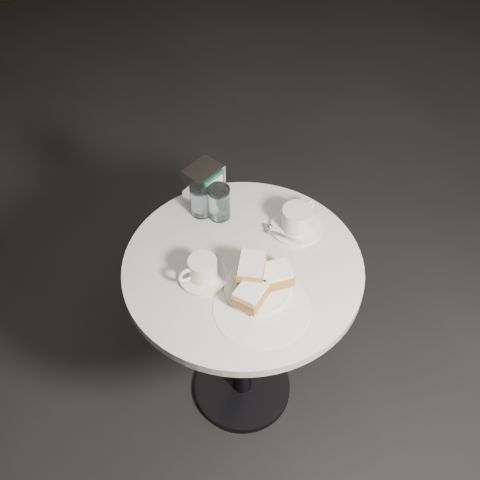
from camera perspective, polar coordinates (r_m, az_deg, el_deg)
name	(u,v)px	position (r m, az deg, el deg)	size (l,w,h in m)	color
ground	(242,389)	(2.36, 0.21, -13.91)	(7.00, 7.00, 0.00)	black
cafe_table	(243,304)	(1.90, 0.26, -6.13)	(0.70, 0.70, 0.74)	black
sugar_spill	(262,308)	(1.64, 2.08, -6.44)	(0.27, 0.27, 0.00)	white
beignet_plate	(259,281)	(1.66, 1.77, -3.95)	(0.23, 0.23, 0.09)	white
coffee_cup_left	(202,270)	(1.69, -3.59, -2.89)	(0.15, 0.15, 0.07)	white
coffee_cup_right	(297,220)	(1.81, 5.40, 1.87)	(0.20, 0.20, 0.08)	white
water_glass_left	(201,200)	(1.85, -3.70, 3.82)	(0.07, 0.07, 0.11)	white
water_glass_right	(219,203)	(1.83, -2.00, 3.55)	(0.08, 0.08, 0.11)	silver
napkin_dispenser	(204,184)	(1.88, -3.42, 5.30)	(0.13, 0.12, 0.13)	silver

